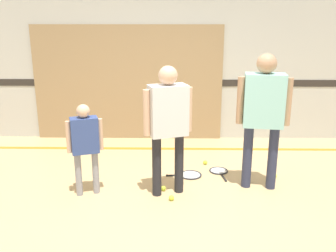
% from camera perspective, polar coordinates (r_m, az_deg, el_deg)
% --- Properties ---
extents(ground_plane, '(16.00, 16.00, 0.00)m').
position_cam_1_polar(ground_plane, '(4.76, -0.66, -10.57)').
color(ground_plane, tan).
extents(wall_back, '(16.00, 0.07, 3.20)m').
position_cam_1_polar(wall_back, '(6.68, -0.09, 11.48)').
color(wall_back, beige).
rests_on(wall_back, ground_plane).
extents(wall_panel, '(3.35, 0.05, 2.04)m').
position_cam_1_polar(wall_panel, '(6.74, -6.11, 6.48)').
color(wall_panel, '#9E7F56').
rests_on(wall_panel, ground_plane).
extents(floor_stripe, '(14.40, 0.10, 0.01)m').
position_cam_1_polar(floor_stripe, '(6.37, -0.20, -3.46)').
color(floor_stripe, orange).
rests_on(floor_stripe, ground_plane).
extents(person_instructor, '(0.58, 0.39, 1.61)m').
position_cam_1_polar(person_instructor, '(4.48, 0.00, 1.36)').
color(person_instructor, '#232328').
rests_on(person_instructor, ground_plane).
extents(person_student_left, '(0.42, 0.27, 1.16)m').
position_cam_1_polar(person_student_left, '(4.65, -12.54, -2.08)').
color(person_student_left, gray).
rests_on(person_student_left, ground_plane).
extents(person_student_right, '(0.66, 0.33, 1.74)m').
position_cam_1_polar(person_student_right, '(4.78, 14.35, 2.74)').
color(person_student_right, '#2D334C').
rests_on(person_student_right, ground_plane).
extents(racket_spare_on_floor, '(0.31, 0.52, 0.03)m').
position_cam_1_polar(racket_spare_on_floor, '(5.49, 7.78, -6.85)').
color(racket_spare_on_floor, '#28282D').
rests_on(racket_spare_on_floor, ground_plane).
extents(racket_second_spare, '(0.52, 0.34, 0.03)m').
position_cam_1_polar(racket_second_spare, '(5.33, 3.29, -7.44)').
color(racket_second_spare, '#28282D').
rests_on(racket_second_spare, ground_plane).
extents(tennis_ball_near_instructor, '(0.07, 0.07, 0.07)m').
position_cam_1_polar(tennis_ball_near_instructor, '(4.64, 0.52, -10.90)').
color(tennis_ball_near_instructor, '#CCE038').
rests_on(tennis_ball_near_instructor, ground_plane).
extents(tennis_ball_by_spare_racket, '(0.07, 0.07, 0.07)m').
position_cam_1_polar(tennis_ball_by_spare_racket, '(5.73, 5.70, -5.53)').
color(tennis_ball_by_spare_racket, '#CCE038').
rests_on(tennis_ball_by_spare_racket, ground_plane).
extents(tennis_ball_stray_left, '(0.07, 0.07, 0.07)m').
position_cam_1_polar(tennis_ball_stray_left, '(4.88, -0.72, -9.47)').
color(tennis_ball_stray_left, '#CCE038').
rests_on(tennis_ball_stray_left, ground_plane).
extents(tennis_ball_stray_right, '(0.07, 0.07, 0.07)m').
position_cam_1_polar(tennis_ball_stray_right, '(5.44, 15.91, -7.29)').
color(tennis_ball_stray_right, '#CCE038').
rests_on(tennis_ball_stray_right, ground_plane).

